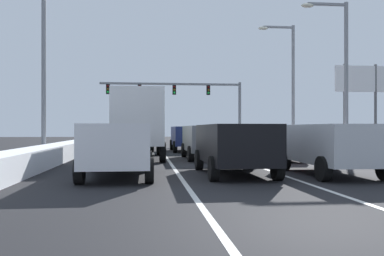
# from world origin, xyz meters

# --- Properties ---
(ground_plane) EXTENTS (120.00, 120.00, 0.00)m
(ground_plane) POSITION_xyz_m (0.00, 14.20, 0.00)
(ground_plane) COLOR black
(lane_stripe_between_right_lane_and_center_lane) EXTENTS (0.14, 39.05, 0.01)m
(lane_stripe_between_right_lane_and_center_lane) POSITION_xyz_m (1.70, 17.75, 0.00)
(lane_stripe_between_right_lane_and_center_lane) COLOR silver
(lane_stripe_between_right_lane_and_center_lane) RESTS_ON ground
(lane_stripe_between_center_lane_and_left_lane) EXTENTS (0.14, 39.05, 0.01)m
(lane_stripe_between_center_lane_and_left_lane) POSITION_xyz_m (-1.70, 17.75, 0.00)
(lane_stripe_between_center_lane_and_left_lane) COLOR silver
(lane_stripe_between_center_lane_and_left_lane) RESTS_ON ground
(snow_bank_right_shoulder) EXTENTS (1.37, 39.05, 0.74)m
(snow_bank_right_shoulder) POSITION_xyz_m (7.00, 17.75, 0.37)
(snow_bank_right_shoulder) COLOR white
(snow_bank_right_shoulder) RESTS_ON ground
(snow_bank_left_shoulder) EXTENTS (1.23, 39.05, 0.79)m
(snow_bank_left_shoulder) POSITION_xyz_m (-7.00, 17.75, 0.39)
(snow_bank_left_shoulder) COLOR white
(snow_bank_left_shoulder) RESTS_ON ground
(suv_silver_right_lane_nearest) EXTENTS (2.16, 4.90, 1.67)m
(suv_silver_right_lane_nearest) POSITION_xyz_m (3.28, 7.49, 1.02)
(suv_silver_right_lane_nearest) COLOR #B7BABF
(suv_silver_right_lane_nearest) RESTS_ON ground
(sedan_red_right_lane_second) EXTENTS (2.00, 4.50, 1.51)m
(sedan_red_right_lane_second) POSITION_xyz_m (3.39, 13.90, 0.76)
(sedan_red_right_lane_second) COLOR maroon
(sedan_red_right_lane_second) RESTS_ON ground
(sedan_maroon_right_lane_third) EXTENTS (2.00, 4.50, 1.51)m
(sedan_maroon_right_lane_third) POSITION_xyz_m (3.16, 19.44, 0.76)
(sedan_maroon_right_lane_third) COLOR maroon
(sedan_maroon_right_lane_third) RESTS_ON ground
(suv_black_center_lane_nearest) EXTENTS (2.16, 4.90, 1.67)m
(suv_black_center_lane_nearest) POSITION_xyz_m (0.13, 7.87, 1.02)
(suv_black_center_lane_nearest) COLOR black
(suv_black_center_lane_nearest) RESTS_ON ground
(suv_gray_center_lane_second) EXTENTS (2.16, 4.90, 1.67)m
(suv_gray_center_lane_second) POSITION_xyz_m (0.23, 15.07, 1.02)
(suv_gray_center_lane_second) COLOR slate
(suv_gray_center_lane_second) RESTS_ON ground
(suv_navy_center_lane_third) EXTENTS (2.16, 4.90, 1.67)m
(suv_navy_center_lane_third) POSITION_xyz_m (0.01, 22.45, 1.02)
(suv_navy_center_lane_third) COLOR navy
(suv_navy_center_lane_third) RESTS_ON ground
(suv_white_left_lane_nearest) EXTENTS (2.16, 4.90, 1.67)m
(suv_white_left_lane_nearest) POSITION_xyz_m (-3.65, 7.63, 1.02)
(suv_white_left_lane_nearest) COLOR silver
(suv_white_left_lane_nearest) RESTS_ON ground
(box_truck_left_lane_second) EXTENTS (2.53, 7.20, 3.36)m
(box_truck_left_lane_second) POSITION_xyz_m (-3.16, 15.62, 1.90)
(box_truck_left_lane_second) COLOR #1E5633
(box_truck_left_lane_second) RESTS_ON ground
(suv_tan_left_lane_third) EXTENTS (2.16, 4.90, 1.67)m
(suv_tan_left_lane_third) POSITION_xyz_m (-3.35, 23.36, 1.02)
(suv_tan_left_lane_third) COLOR #937F60
(suv_tan_left_lane_third) RESTS_ON ground
(traffic_light_gantry) EXTENTS (14.00, 0.47, 6.20)m
(traffic_light_gantry) POSITION_xyz_m (1.31, 35.49, 4.89)
(traffic_light_gantry) COLOR slate
(traffic_light_gantry) RESTS_ON ground
(street_lamp_right_near) EXTENTS (2.66, 0.36, 8.45)m
(street_lamp_right_near) POSITION_xyz_m (7.75, 15.98, 5.04)
(street_lamp_right_near) COLOR gray
(street_lamp_right_near) RESTS_ON ground
(street_lamp_right_mid) EXTENTS (2.66, 0.36, 8.90)m
(street_lamp_right_mid) POSITION_xyz_m (7.33, 23.08, 5.27)
(street_lamp_right_mid) COLOR gray
(street_lamp_right_mid) RESTS_ON ground
(street_lamp_left_mid) EXTENTS (2.66, 0.36, 8.62)m
(street_lamp_left_mid) POSITION_xyz_m (-7.33, 14.97, 5.13)
(street_lamp_left_mid) COLOR gray
(street_lamp_left_mid) RESTS_ON ground
(roadside_sign_right) EXTENTS (3.20, 0.16, 5.50)m
(roadside_sign_right) POSITION_xyz_m (10.31, 18.61, 4.02)
(roadside_sign_right) COLOR #59595B
(roadside_sign_right) RESTS_ON ground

